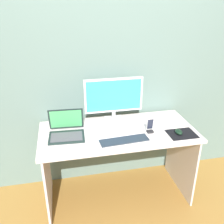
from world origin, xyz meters
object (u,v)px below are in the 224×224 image
object	(u,v)px
monitor	(114,97)
laptop	(66,131)
phone_in_dock	(150,127)
keyboard_external	(124,140)
mouse	(179,132)

from	to	relation	value
monitor	laptop	size ratio (longest dim) A/B	1.77
phone_in_dock	laptop	bearing A→B (deg)	172.77
monitor	phone_in_dock	world-z (taller)	monitor
monitor	keyboard_external	world-z (taller)	monitor
laptop	phone_in_dock	bearing A→B (deg)	-7.23
phone_in_dock	monitor	bearing A→B (deg)	129.64
laptop	monitor	bearing A→B (deg)	25.40
laptop	mouse	xyz separation A→B (m)	(0.98, -0.18, -0.03)
monitor	phone_in_dock	bearing A→B (deg)	-50.36
keyboard_external	mouse	distance (m)	0.51
monitor	mouse	size ratio (longest dim) A/B	5.69
keyboard_external	mouse	size ratio (longest dim) A/B	4.20
monitor	mouse	xyz separation A→B (m)	(0.50, -0.40, -0.22)
laptop	phone_in_dock	xyz separation A→B (m)	(0.74, -0.09, 0.00)
laptop	keyboard_external	xyz separation A→B (m)	(0.47, -0.19, -0.04)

